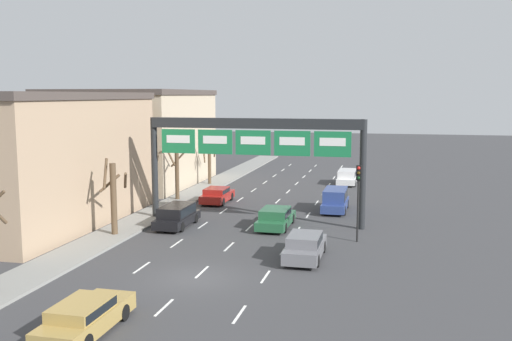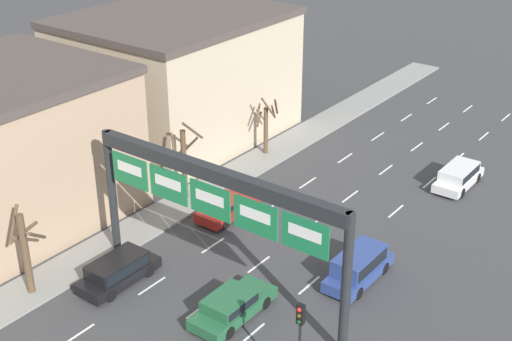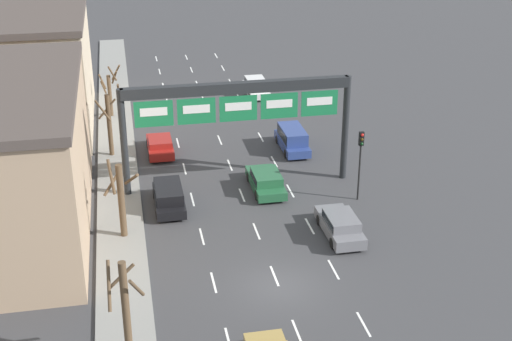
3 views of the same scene
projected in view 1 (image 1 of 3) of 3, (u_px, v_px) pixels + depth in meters
The scene contains 17 objects.
ground_plane at pixel (195, 278), 27.94m from camera, with size 220.00×220.00×0.00m, color #3D3D3F.
sidewalk_left at pixel (50, 266), 29.75m from camera, with size 2.80×110.00×0.15m.
lane_dashes at pixel (258, 220), 40.97m from camera, with size 6.72×67.00×0.01m.
sign_gantry at pixel (254, 140), 39.10m from camera, with size 15.25×0.70×7.34m.
building_near at pixel (22, 158), 39.64m from camera, with size 12.28×17.88×9.12m.
building_far at pixel (133, 137), 57.36m from camera, with size 12.99×15.57×9.43m.
car_red at pixel (217, 195), 47.39m from camera, with size 1.89×4.30×1.29m.
suv_white at pixel (347, 176), 57.18m from camera, with size 1.87×4.57×1.47m.
suv_black at pixel (177, 215), 38.74m from camera, with size 1.87×4.58×1.51m.
car_gold at pixel (85, 316), 21.31m from camera, with size 1.83×4.83×1.33m.
car_green at pixel (276, 217), 38.51m from camera, with size 1.97×4.84×1.35m.
car_grey at pixel (305, 245), 31.12m from camera, with size 1.88×4.71×1.43m.
suv_blue at pixel (335, 199), 43.96m from camera, with size 1.82×4.75×1.76m.
traffic_light_near_gantry at pixel (358, 188), 34.43m from camera, with size 0.30×0.35×4.72m.
tree_bare_closest at pixel (210, 161), 56.52m from camera, with size 1.92×1.90×4.50m.
tree_bare_second at pixel (114, 195), 35.96m from camera, with size 2.15×1.78×4.82m.
tree_bare_third at pixel (177, 168), 48.10m from camera, with size 1.88×1.84×5.69m.
Camera 1 is at (9.09, -25.60, 8.92)m, focal length 40.00 mm.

